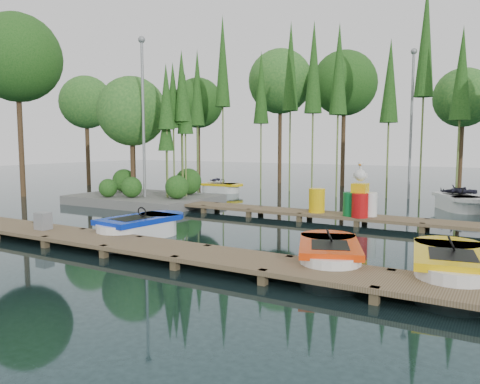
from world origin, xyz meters
The scene contains 16 objects.
ground_plane centered at (0.00, 0.00, 0.00)m, with size 90.00×90.00×0.00m, color #1D3437.
near_dock centered at (0.00, -4.50, 0.23)m, with size 18.00×1.50×0.50m.
far_dock centered at (1.00, 2.50, 0.23)m, with size 15.00×1.20×0.50m.
island centered at (-6.30, 3.29, 3.18)m, with size 6.20×4.20×6.75m.
tree_screen centered at (-2.04, 10.60, 6.12)m, with size 34.42×18.53×10.31m.
lamp_island centered at (-5.50, 2.50, 4.26)m, with size 0.30×0.30×7.25m.
lamp_rear centered at (4.00, 11.00, 4.26)m, with size 0.30×0.30×7.25m.
boat_blue centered at (-0.89, -2.90, 0.28)m, with size 1.64×3.03×0.97m.
boat_red centered at (5.01, -3.36, 0.27)m, with size 2.20×3.06×0.94m.
boat_yellow_near centered at (7.42, -3.15, 0.29)m, with size 1.85×3.20×1.01m.
boat_yellow_far centered at (-5.57, 8.80, 0.26)m, with size 2.53×1.29×1.22m.
boat_white_far centered at (6.56, 7.96, 0.31)m, with size 2.59×3.25×1.41m.
utility_cabinet centered at (-3.04, -4.50, 0.54)m, with size 0.40×0.34×0.49m, color gray.
yellow_barrel centered at (2.47, 2.50, 0.72)m, with size 0.56×0.56×0.85m, color yellow.
drum_cluster centered at (4.04, 2.35, 0.84)m, with size 1.06×0.97×1.83m.
seagull_post centered at (3.95, 2.50, 0.80)m, with size 0.46×0.25×0.74m.
Camera 1 is at (8.37, -12.97, 2.74)m, focal length 35.00 mm.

